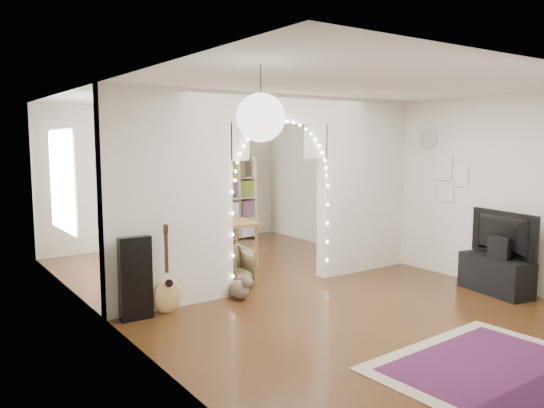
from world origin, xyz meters
TOP-DOWN VIEW (x-y plane):
  - floor at (0.00, 0.00)m, footprint 7.50×7.50m
  - ceiling at (0.00, 0.00)m, footprint 5.00×7.50m
  - wall_back at (0.00, 3.75)m, footprint 5.00×0.02m
  - wall_front at (0.00, -3.75)m, footprint 5.00×0.02m
  - wall_left at (-2.50, 0.00)m, footprint 0.02×7.50m
  - wall_right at (2.50, 0.00)m, footprint 0.02×7.50m
  - divider_wall at (0.00, 0.00)m, footprint 5.00×0.20m
  - fairy_lights at (0.00, -0.13)m, footprint 1.64×0.04m
  - window at (-2.47, 1.80)m, footprint 0.04×1.20m
  - wall_clock at (2.48, -0.60)m, footprint 0.03×0.31m
  - picture_frames at (2.48, -1.00)m, footprint 0.02×0.50m
  - paper_lantern at (-1.90, -2.40)m, footprint 0.40×0.40m
  - ceiling_fan at (0.00, 2.00)m, footprint 1.10×1.10m
  - area_rug at (-0.04, -3.40)m, footprint 2.16×1.67m
  - guitar_case at (-2.20, -0.25)m, footprint 0.38×0.14m
  - acoustic_guitar at (-1.81, -0.25)m, footprint 0.39×0.21m
  - tabby_cat at (-0.80, -0.27)m, footprint 0.31×0.53m
  - floor_speaker at (2.20, -2.09)m, footprint 0.34×0.31m
  - media_console at (2.20, -2.02)m, footprint 0.59×1.06m
  - tv at (2.20, -2.02)m, footprint 0.35×1.08m
  - bookcase at (0.99, 3.50)m, footprint 1.74×0.91m
  - dining_table at (-0.21, 1.35)m, footprint 1.23×0.85m
  - flower_vase at (-0.21, 1.35)m, footprint 0.19×0.19m
  - dining_chair_left at (-0.83, 0.35)m, footprint 0.71×0.72m
  - dining_chair_right at (-0.60, 0.35)m, footprint 0.66×0.68m

SIDE VIEW (x-z plane):
  - floor at x=0.00m, z-range 0.00..0.00m
  - area_rug at x=-0.04m, z-range 0.00..0.02m
  - tabby_cat at x=-0.80m, z-range -0.03..0.32m
  - media_console at x=2.20m, z-range 0.00..0.50m
  - dining_chair_left at x=-0.83m, z-range 0.00..0.51m
  - dining_chair_right at x=-0.60m, z-range 0.00..0.56m
  - floor_speaker at x=2.20m, z-range 0.00..0.79m
  - acoustic_guitar at x=-1.81m, z-range -0.06..0.86m
  - guitar_case at x=-2.20m, z-range 0.00..0.98m
  - dining_table at x=-0.21m, z-range 0.30..1.06m
  - tv at x=2.20m, z-range 0.50..1.12m
  - flower_vase at x=-0.21m, z-range 0.76..0.95m
  - bookcase at x=0.99m, z-range 0.00..1.73m
  - wall_back at x=0.00m, z-range 0.00..2.70m
  - wall_front at x=0.00m, z-range 0.00..2.70m
  - wall_left at x=-2.50m, z-range 0.00..2.70m
  - wall_right at x=2.50m, z-range 0.00..2.70m
  - divider_wall at x=0.00m, z-range 0.07..2.77m
  - window at x=-2.47m, z-range 0.80..2.20m
  - picture_frames at x=2.48m, z-range 1.15..1.85m
  - fairy_lights at x=0.00m, z-range 0.75..2.35m
  - wall_clock at x=2.48m, z-range 1.95..2.25m
  - paper_lantern at x=-1.90m, z-range 2.05..2.45m
  - ceiling_fan at x=0.00m, z-range 2.25..2.55m
  - ceiling at x=0.00m, z-range 2.69..2.71m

